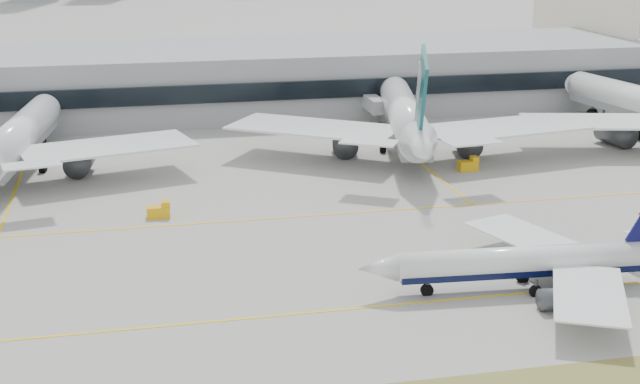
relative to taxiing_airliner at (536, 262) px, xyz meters
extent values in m
plane|color=gray|center=(-31.45, 3.92, -3.57)|extent=(3000.00, 3000.00, 0.00)
cube|color=yellow|center=(-31.45, -1.08, -3.54)|extent=(360.00, 0.45, 0.04)
cube|color=yellow|center=(-31.45, 33.92, -3.54)|extent=(360.00, 0.45, 0.04)
cylinder|color=white|center=(-1.61, 0.12, 0.27)|extent=(32.10, 5.76, 3.49)
cube|color=black|center=(-1.61, 0.12, -0.69)|extent=(31.42, 5.19, 1.57)
cone|color=white|center=(-19.97, 1.43, 0.27)|extent=(5.11, 3.83, 3.49)
cube|color=white|center=(3.18, 9.48, -0.25)|extent=(12.80, 18.80, 0.21)
cylinder|color=#3F4247|center=(1.16, 6.39, -2.17)|extent=(5.49, 2.99, 2.62)
cube|color=#3F4247|center=(1.16, 6.39, -1.12)|extent=(2.23, 0.42, 1.22)
cube|color=white|center=(1.80, -9.83, -0.25)|extent=(14.65, 18.92, 0.21)
cylinder|color=#3F4247|center=(0.24, -6.49, -2.17)|extent=(5.49, 2.99, 2.62)
cube|color=#3F4247|center=(0.24, -6.49, -1.12)|extent=(2.23, 0.42, 1.22)
cylinder|color=#3F4247|center=(-13.71, 0.98, -2.52)|extent=(0.42, 0.42, 2.09)
cylinder|color=black|center=(-13.71, 0.98, -2.95)|extent=(1.61, 0.72, 1.57)
cylinder|color=#3F4247|center=(-0.89, -2.21, -2.52)|extent=(0.42, 0.42, 2.09)
cylinder|color=black|center=(-0.89, -2.21, -2.95)|extent=(1.61, 0.72, 1.57)
cylinder|color=#3F4247|center=(-0.57, 2.32, -2.52)|extent=(0.42, 0.42, 2.09)
cylinder|color=black|center=(-0.57, 2.32, -2.95)|extent=(1.61, 0.72, 1.57)
cylinder|color=white|center=(-67.64, 71.07, 3.20)|extent=(11.95, 46.92, 6.15)
cube|color=slate|center=(-67.64, 71.07, 1.51)|extent=(10.92, 45.88, 2.77)
cone|color=white|center=(-64.27, 97.67, 3.20)|extent=(7.00, 7.82, 6.15)
cube|color=white|center=(-52.02, 62.20, 2.28)|extent=(32.01, 20.62, 0.37)
cube|color=white|center=(-63.03, 43.78, 4.43)|extent=(9.31, 6.05, 0.25)
cylinder|color=#3F4247|center=(-57.12, 65.95, -1.10)|extent=(5.55, 8.27, 4.61)
cube|color=#3F4247|center=(-57.12, 65.95, 0.74)|extent=(0.86, 3.26, 2.15)
cylinder|color=#3F4247|center=(-65.42, 88.61, -1.72)|extent=(0.74, 0.74, 3.69)
cylinder|color=black|center=(-65.42, 88.61, -2.49)|extent=(1.42, 2.88, 2.77)
cylinder|color=#3F4247|center=(-63.83, 69.28, -1.72)|extent=(0.74, 0.74, 3.69)
cylinder|color=black|center=(-63.83, 69.28, -2.49)|extent=(1.42, 2.88, 2.77)
cylinder|color=white|center=(5.31, 70.71, 3.70)|extent=(17.10, 50.18, 6.60)
cube|color=slate|center=(5.31, 70.71, 1.88)|extent=(15.92, 48.99, 2.97)
cone|color=white|center=(11.45, 98.82, 3.70)|extent=(8.08, 8.86, 6.60)
cone|color=white|center=(-1.19, 40.90, 4.52)|extent=(8.82, 12.25, 6.60)
cube|color=white|center=(21.17, 59.74, 2.71)|extent=(33.69, 19.65, 0.40)
cube|color=white|center=(7.64, 41.10, 5.02)|extent=(9.68, 5.75, 0.26)
cylinder|color=#3F4247|center=(16.07, 64.24, -0.92)|extent=(6.61, 9.18, 4.95)
cube|color=#3F4247|center=(16.07, 64.24, 1.06)|extent=(1.22, 3.49, 2.31)
cube|color=white|center=(-13.67, 67.35, 2.71)|extent=(34.37, 29.87, 0.40)
cube|color=white|center=(-9.13, 44.76, 5.02)|extent=(10.43, 8.86, 0.26)
cylinder|color=#3F4247|center=(-7.16, 69.31, -0.92)|extent=(6.61, 9.18, 4.95)
cube|color=#3F4247|center=(-7.16, 69.31, 1.06)|extent=(1.22, 3.49, 2.31)
cube|color=#124D52|center=(-0.45, 44.29, 12.36)|extent=(3.52, 13.62, 17.71)
cube|color=#A4A7AD|center=(-0.16, 45.64, 14.29)|extent=(2.04, 6.24, 7.58)
cylinder|color=#3F4247|center=(9.36, 89.24, -1.58)|extent=(0.79, 0.79, 3.96)
cylinder|color=black|center=(9.36, 89.24, -2.41)|extent=(1.76, 3.15, 2.97)
cylinder|color=#3F4247|center=(0.83, 70.27, -1.58)|extent=(0.79, 0.79, 3.96)
cylinder|color=black|center=(0.83, 70.27, -2.41)|extent=(1.76, 3.15, 2.97)
cylinder|color=#3F4247|center=(9.21, 68.44, -1.58)|extent=(0.79, 0.79, 3.96)
cylinder|color=black|center=(9.21, 68.44, -2.41)|extent=(1.76, 3.15, 2.97)
cone|color=white|center=(55.00, 98.47, 3.49)|extent=(7.48, 8.31, 6.42)
cube|color=white|center=(43.29, 61.15, 2.53)|extent=(33.19, 20.74, 0.38)
cylinder|color=#3F4247|center=(48.50, 65.21, -1.00)|extent=(6.00, 8.73, 4.81)
cube|color=#3F4247|center=(48.50, 65.21, 0.92)|extent=(0.99, 3.40, 2.25)
cylinder|color=#3F4247|center=(56.47, 89.06, -1.64)|extent=(0.77, 0.77, 3.85)
cylinder|color=black|center=(56.47, 89.06, -2.44)|extent=(1.55, 3.03, 2.89)
cylinder|color=#3F4247|center=(55.39, 68.88, -1.64)|extent=(0.77, 0.77, 3.85)
cylinder|color=black|center=(55.39, 68.88, -2.44)|extent=(1.55, 3.03, 2.89)
cube|color=gray|center=(-31.45, 118.92, 3.93)|extent=(280.00, 42.00, 15.00)
cube|color=black|center=(-31.45, 97.42, 4.38)|extent=(280.00, 1.20, 4.00)
cube|color=beige|center=(78.55, 138.92, 10.53)|extent=(2.00, 57.00, 27.90)
cube|color=#E5A30C|center=(-44.46, 38.10, -2.67)|extent=(3.50, 2.00, 1.80)
cube|color=#E5A30C|center=(-43.26, 38.10, -1.47)|extent=(1.20, 1.80, 1.00)
cylinder|color=black|center=(-45.66, 37.30, -3.22)|extent=(0.70, 0.30, 0.70)
cylinder|color=black|center=(-45.66, 38.90, -3.22)|extent=(0.70, 0.30, 0.70)
cylinder|color=black|center=(-43.26, 37.30, -3.22)|extent=(0.70, 0.30, 0.70)
cylinder|color=black|center=(-43.26, 38.90, -3.22)|extent=(0.70, 0.30, 0.70)
cube|color=#E5A30C|center=(12.15, 53.55, -2.67)|extent=(3.50, 2.00, 1.80)
cube|color=#E5A30C|center=(13.35, 53.55, -1.47)|extent=(1.20, 1.80, 1.00)
cylinder|color=black|center=(10.95, 52.75, -3.22)|extent=(0.70, 0.30, 0.70)
cylinder|color=black|center=(10.95, 54.35, -3.22)|extent=(0.70, 0.30, 0.70)
cylinder|color=black|center=(13.35, 52.75, -3.22)|extent=(0.70, 0.30, 0.70)
cylinder|color=black|center=(13.35, 54.35, -3.22)|extent=(0.70, 0.30, 0.70)
camera|label=1|loc=(-47.91, -94.28, 40.05)|focal=50.00mm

